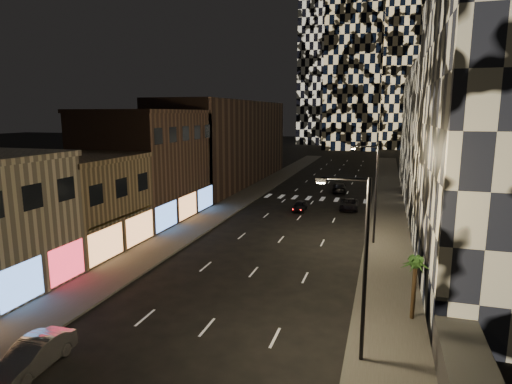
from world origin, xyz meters
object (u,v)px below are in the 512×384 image
Objects in this scene: streetlight_far at (373,187)px; car_dark_oncoming at (339,187)px; streetlight_near at (360,257)px; car_silver_parked at (33,355)px; car_dark_midlane at (300,206)px; car_dark_rightlane at (349,205)px; palm_tree at (415,267)px.

streetlight_far reaches higher than car_dark_oncoming.
car_dark_oncoming is at bearing 96.99° from streetlight_near.
streetlight_near is at bearing 16.90° from car_silver_parked.
car_silver_parked is 1.19× the size of car_dark_midlane.
car_dark_midlane is (-8.98, 11.55, -4.71)m from streetlight_far.
streetlight_far is 15.37m from car_dark_midlane.
streetlight_far is at bearing -79.43° from car_dark_rightlane.
palm_tree is (17.46, 10.42, 2.55)m from car_silver_parked.
car_dark_rightlane is (5.82, 2.49, 0.02)m from car_dark_midlane.
streetlight_near is at bearing -86.81° from car_dark_rightlane.
car_dark_oncoming reaches higher than car_dark_rightlane.
car_dark_midlane is (-8.98, 31.55, -4.71)m from streetlight_near.
streetlight_near is at bearing -118.62° from palm_tree.
car_dark_midlane is 0.99× the size of palm_tree.
car_dark_oncoming is at bearing 75.57° from car_dark_midlane.
car_dark_midlane is at bearing 114.25° from palm_tree.
streetlight_far is at bearing -53.51° from car_dark_midlane.
palm_tree is at bearing 61.38° from streetlight_near.
car_dark_midlane is (5.61, 36.72, -0.10)m from car_silver_parked.
car_dark_oncoming is (-5.64, 25.98, -4.62)m from streetlight_far.
streetlight_near is at bearing -75.50° from car_dark_midlane.
streetlight_near is at bearing 89.54° from car_dark_oncoming.
car_dark_rightlane is 1.25× the size of palm_tree.
car_silver_parked is 0.94× the size of car_dark_rightlane.
car_dark_rightlane is at bearing 71.13° from car_silver_parked.
streetlight_near and streetlight_far have the same top height.
streetlight_far is at bearing 57.28° from car_silver_parked.
car_dark_oncoming is 1.33× the size of palm_tree.
streetlight_far is 2.36× the size of palm_tree.
car_silver_parked reaches higher than car_dark_midlane.
car_dark_midlane is at bearing 69.51° from car_dark_oncoming.
streetlight_near is 2.36× the size of palm_tree.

